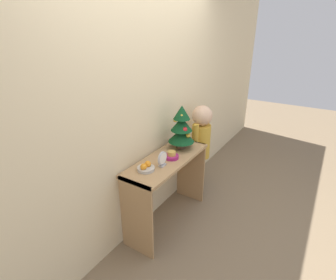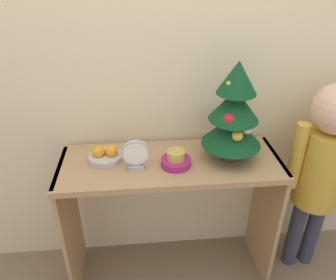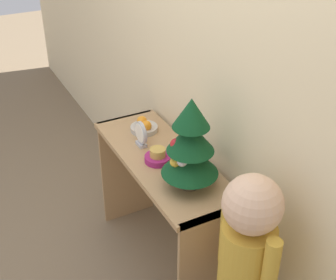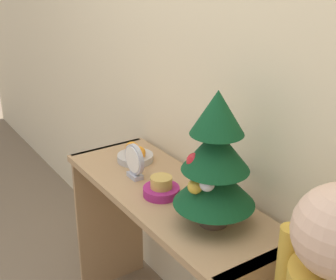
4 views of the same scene
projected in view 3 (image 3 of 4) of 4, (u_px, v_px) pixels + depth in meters
ground_plane at (134, 272)px, 2.89m from camera, size 12.00×12.00×0.00m
back_wall at (204, 71)px, 2.42m from camera, size 7.00×0.05×2.50m
console_table at (162, 186)px, 2.66m from camera, size 1.08×0.40×0.79m
mini_tree at (190, 145)px, 2.22m from camera, size 0.28×0.28×0.48m
fruit_bowl at (144, 126)px, 2.80m from camera, size 0.16×0.16×0.08m
singing_bowl at (158, 157)px, 2.51m from camera, size 0.14×0.14×0.08m
desk_clock at (141, 134)px, 2.63m from camera, size 0.13×0.04×0.15m
child_figure at (246, 257)px, 1.99m from camera, size 0.37×0.25×1.15m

